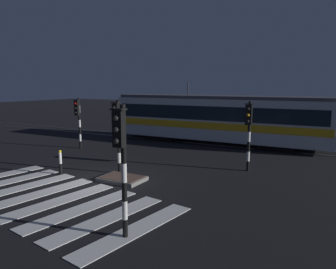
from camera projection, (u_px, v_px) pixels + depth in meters
ground_plane at (90, 182)px, 13.37m from camera, size 120.00×120.00×0.00m
rail_near at (192, 143)px, 22.23m from camera, size 80.00×0.12×0.03m
rail_far at (200, 140)px, 23.48m from camera, size 80.00×0.12×0.03m
crosswalk_zebra at (49, 197)px, 11.54m from camera, size 9.78×5.75×0.02m
traffic_island at (122, 179)px, 13.52m from camera, size 1.81×1.26×0.18m
traffic_light_corner_far_left at (78, 116)px, 20.10m from camera, size 0.36×0.42×3.14m
traffic_light_median_centre at (117, 126)px, 14.31m from camera, size 0.36×0.42×3.31m
traffic_light_corner_near_right at (121, 152)px, 8.11m from camera, size 0.36×0.42×3.49m
traffic_light_corner_far_right at (249, 126)px, 14.70m from camera, size 0.36×0.42×3.23m
tram at (217, 118)px, 21.88m from camera, size 14.74×2.58×4.15m
bollard_island_edge at (60, 162)px, 14.41m from camera, size 0.12×0.12×1.11m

